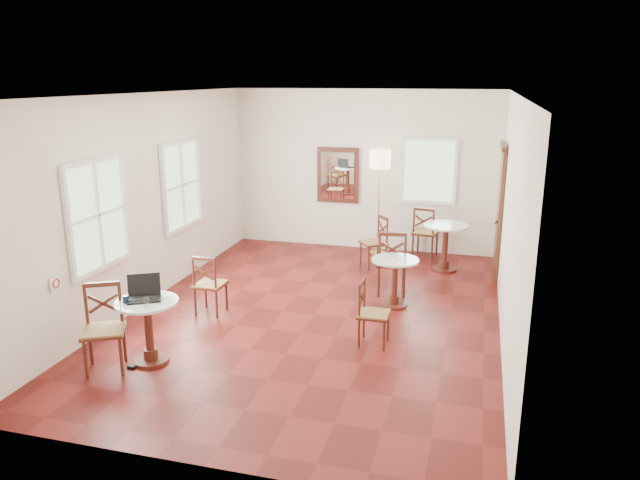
{
  "coord_description": "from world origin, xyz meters",
  "views": [
    {
      "loc": [
        2.1,
        -7.5,
        3.22
      ],
      "look_at": [
        0.0,
        0.3,
        1.0
      ],
      "focal_mm": 33.52,
      "sensor_mm": 36.0,
      "label": 1
    }
  ],
  "objects_px": {
    "cafe_table_mid": "(395,277)",
    "chair_near_b": "(104,329)",
    "chair_back_a": "(425,232)",
    "laptop": "(144,293)",
    "chair_back_b": "(375,242)",
    "floor_lamp": "(380,166)",
    "mouse": "(147,298)",
    "power_adapter": "(132,367)",
    "chair_mid_b": "(372,313)",
    "navy_mug": "(126,299)",
    "cafe_table_back": "(445,242)",
    "chair_near_a": "(210,284)",
    "chair_mid_a": "(392,262)",
    "water_glass": "(146,302)",
    "cafe_table_near": "(148,324)"
  },
  "relations": [
    {
      "from": "chair_back_b",
      "to": "cafe_table_mid",
      "type": "bearing_deg",
      "value": -16.86
    },
    {
      "from": "laptop",
      "to": "chair_mid_a",
      "type": "bearing_deg",
      "value": 21.53
    },
    {
      "from": "chair_near_b",
      "to": "chair_mid_a",
      "type": "height_order",
      "value": "chair_mid_a"
    },
    {
      "from": "chair_mid_b",
      "to": "power_adapter",
      "type": "xyz_separation_m",
      "value": [
        -2.53,
        -1.35,
        -0.39
      ]
    },
    {
      "from": "cafe_table_back",
      "to": "chair_mid_b",
      "type": "bearing_deg",
      "value": -101.87
    },
    {
      "from": "chair_back_b",
      "to": "water_glass",
      "type": "distance_m",
      "value": 4.77
    },
    {
      "from": "cafe_table_near",
      "to": "chair_mid_a",
      "type": "height_order",
      "value": "chair_mid_a"
    },
    {
      "from": "mouse",
      "to": "power_adapter",
      "type": "bearing_deg",
      "value": -126.02
    },
    {
      "from": "chair_near_a",
      "to": "navy_mug",
      "type": "relative_size",
      "value": 8.17
    },
    {
      "from": "floor_lamp",
      "to": "chair_near_b",
      "type": "bearing_deg",
      "value": -112.51
    },
    {
      "from": "chair_back_a",
      "to": "floor_lamp",
      "type": "height_order",
      "value": "floor_lamp"
    },
    {
      "from": "chair_near_b",
      "to": "laptop",
      "type": "relative_size",
      "value": 2.11
    },
    {
      "from": "chair_mid_a",
      "to": "mouse",
      "type": "xyz_separation_m",
      "value": [
        -2.37,
        -2.95,
        0.28
      ]
    },
    {
      "from": "chair_near_b",
      "to": "chair_mid_b",
      "type": "distance_m",
      "value": 3.14
    },
    {
      "from": "chair_near_a",
      "to": "water_glass",
      "type": "distance_m",
      "value": 1.75
    },
    {
      "from": "chair_mid_b",
      "to": "floor_lamp",
      "type": "relative_size",
      "value": 0.42
    },
    {
      "from": "cafe_table_mid",
      "to": "mouse",
      "type": "height_order",
      "value": "mouse"
    },
    {
      "from": "cafe_table_mid",
      "to": "chair_near_b",
      "type": "relative_size",
      "value": 0.72
    },
    {
      "from": "mouse",
      "to": "floor_lamp",
      "type": "bearing_deg",
      "value": 61.2
    },
    {
      "from": "chair_near_b",
      "to": "water_glass",
      "type": "distance_m",
      "value": 0.6
    },
    {
      "from": "chair_mid_b",
      "to": "navy_mug",
      "type": "relative_size",
      "value": 7.75
    },
    {
      "from": "cafe_table_near",
      "to": "mouse",
      "type": "relative_size",
      "value": 7.59
    },
    {
      "from": "chair_back_a",
      "to": "laptop",
      "type": "xyz_separation_m",
      "value": [
        -2.74,
        -4.98,
        0.35
      ]
    },
    {
      "from": "chair_near_a",
      "to": "chair_mid_b",
      "type": "height_order",
      "value": "chair_near_a"
    },
    {
      "from": "floor_lamp",
      "to": "navy_mug",
      "type": "height_order",
      "value": "floor_lamp"
    },
    {
      "from": "chair_near_a",
      "to": "power_adapter",
      "type": "xyz_separation_m",
      "value": [
        -0.17,
        -1.75,
        -0.41
      ]
    },
    {
      "from": "cafe_table_back",
      "to": "chair_back_b",
      "type": "xyz_separation_m",
      "value": [
        -1.19,
        -0.1,
        -0.05
      ]
    },
    {
      "from": "chair_near_b",
      "to": "chair_back_a",
      "type": "height_order",
      "value": "chair_near_b"
    },
    {
      "from": "power_adapter",
      "to": "chair_back_b",
      "type": "bearing_deg",
      "value": 65.67
    },
    {
      "from": "navy_mug",
      "to": "mouse",
      "type": "bearing_deg",
      "value": 36.81
    },
    {
      "from": "cafe_table_back",
      "to": "chair_mid_b",
      "type": "height_order",
      "value": "chair_mid_b"
    },
    {
      "from": "chair_mid_a",
      "to": "chair_near_a",
      "type": "bearing_deg",
      "value": 22.57
    },
    {
      "from": "laptop",
      "to": "power_adapter",
      "type": "relative_size",
      "value": 5.33
    },
    {
      "from": "chair_back_b",
      "to": "mouse",
      "type": "distance_m",
      "value": 4.64
    },
    {
      "from": "cafe_table_near",
      "to": "chair_back_a",
      "type": "height_order",
      "value": "chair_back_a"
    },
    {
      "from": "cafe_table_near",
      "to": "chair_mid_b",
      "type": "xyz_separation_m",
      "value": [
        2.4,
        1.15,
        -0.06
      ]
    },
    {
      "from": "chair_near_b",
      "to": "water_glass",
      "type": "xyz_separation_m",
      "value": [
        0.49,
        0.12,
        0.32
      ]
    },
    {
      "from": "chair_mid_a",
      "to": "floor_lamp",
      "type": "relative_size",
      "value": 0.52
    },
    {
      "from": "cafe_table_near",
      "to": "cafe_table_back",
      "type": "bearing_deg",
      "value": 54.81
    },
    {
      "from": "cafe_table_near",
      "to": "chair_mid_a",
      "type": "distance_m",
      "value": 3.81
    },
    {
      "from": "cafe_table_back",
      "to": "water_glass",
      "type": "distance_m",
      "value": 5.42
    },
    {
      "from": "cafe_table_back",
      "to": "power_adapter",
      "type": "xyz_separation_m",
      "value": [
        -3.21,
        -4.57,
        -0.48
      ]
    },
    {
      "from": "laptop",
      "to": "chair_back_a",
      "type": "bearing_deg",
      "value": 32.56
    },
    {
      "from": "cafe_table_mid",
      "to": "mouse",
      "type": "xyz_separation_m",
      "value": [
        -2.49,
        -2.46,
        0.34
      ]
    },
    {
      "from": "chair_mid_b",
      "to": "chair_back_a",
      "type": "xyz_separation_m",
      "value": [
        0.27,
        3.91,
        0.06
      ]
    },
    {
      "from": "chair_near_b",
      "to": "chair_back_a",
      "type": "relative_size",
      "value": 1.04
    },
    {
      "from": "chair_near_a",
      "to": "chair_mid_a",
      "type": "relative_size",
      "value": 0.86
    },
    {
      "from": "cafe_table_back",
      "to": "chair_back_b",
      "type": "bearing_deg",
      "value": -174.96
    },
    {
      "from": "chair_mid_b",
      "to": "mouse",
      "type": "relative_size",
      "value": 8.19
    },
    {
      "from": "cafe_table_mid",
      "to": "laptop",
      "type": "relative_size",
      "value": 1.52
    }
  ]
}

